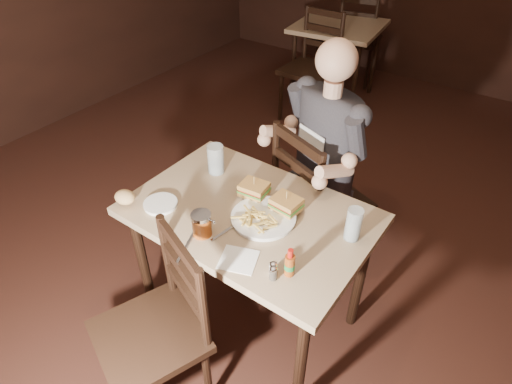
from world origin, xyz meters
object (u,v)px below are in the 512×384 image
Objects in this scene: chair_near at (149,336)px; bg_chair_near at (309,70)px; diner at (323,131)px; chair_far at (321,200)px; glass_right at (354,224)px; bg_table at (338,33)px; side_plate at (161,205)px; dinner_plate at (263,218)px; main_table at (250,226)px; bg_chair_far at (358,39)px; glass_left at (216,159)px; syrup_dispenser at (202,224)px; hot_sauce at (290,262)px.

bg_chair_near reaches higher than chair_near.
diner is at bearing -58.34° from bg_chair_near.
chair_far reaches higher than glass_right.
bg_table is 3.47m from chair_near.
chair_far reaches higher than side_plate.
diner is 0.58m from dinner_plate.
main_table is 1.16× the size of bg_chair_far.
bg_chair_near is 2.54m from glass_right.
bg_table is at bearing -44.16° from chair_far.
bg_chair_near reaches higher than glass_left.
glass_right is (1.36, -3.21, 0.37)m from bg_chair_far.
bg_table is 0.89× the size of bg_chair_near.
glass_left is at bearing 176.23° from glass_right.
chair_far reaches higher than dinner_plate.
main_table is at bearing -71.79° from bg_table.
diner is 8.21× the size of syrup_dispenser.
chair_near is 4.00m from bg_chair_far.
chair_far is at bearing 46.46° from glass_left.
main_table is 0.65m from chair_near.
diner reaches higher than bg_table.
glass_left reaches higher than bg_table.
diner reaches higher than chair_far.
diner is at bearing 60.06° from side_plate.
bg_chair_near reaches higher than bg_table.
bg_chair_far is 8.57× the size of syrup_dispenser.
side_plate is at bearing 87.50° from bg_chair_far.
syrup_dispenser is (0.83, -2.45, 0.33)m from bg_chair_near.
glass_left is at bearing -72.61° from bg_chair_near.
dinner_plate is (0.99, -2.78, 0.10)m from bg_table.
chair_far is 0.95m from side_plate.
bg_chair_near reaches higher than bg_chair_far.
chair_far is 0.47m from diner.
hot_sauce reaches higher than bg_table.
glass_left is 0.46m from syrup_dispenser.
bg_chair_near is (-0.81, 2.82, 0.04)m from chair_near.
bg_chair_near is at bearing 102.80° from side_plate.
diner is 0.81m from hot_sauce.
glass_left reaches higher than side_plate.
side_plate is (-0.44, -0.79, 0.29)m from chair_far.
main_table is 0.62m from chair_far.
bg_table is at bearing 100.49° from side_plate.
diner is at bearing 91.65° from dinner_plate.
glass_left is 0.37m from side_plate.
glass_right is (0.45, 0.11, 0.17)m from main_table.
main_table and bg_table have the same top height.
glass_left is at bearing 150.66° from hot_sauce.
side_plate is (-0.26, 0.40, 0.32)m from chair_near.
glass_right reaches higher than bg_table.
diner is 7.03× the size of hot_sauce.
chair_near reaches higher than main_table.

